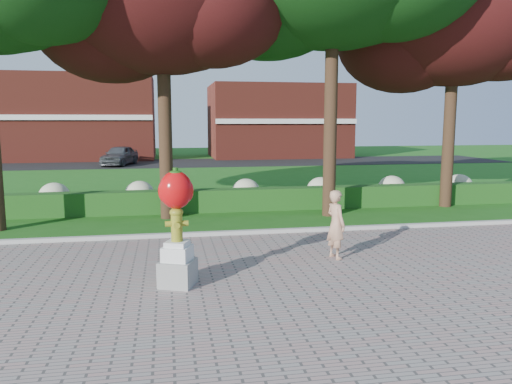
% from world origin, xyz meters
% --- Properties ---
extents(ground, '(100.00, 100.00, 0.00)m').
position_xyz_m(ground, '(0.00, 0.00, 0.00)').
color(ground, '#1D5A16').
rests_on(ground, ground).
extents(walkway, '(40.00, 14.00, 0.04)m').
position_xyz_m(walkway, '(0.00, -4.00, 0.02)').
color(walkway, gray).
rests_on(walkway, ground).
extents(curb, '(40.00, 0.18, 0.15)m').
position_xyz_m(curb, '(0.00, 3.00, 0.07)').
color(curb, '#ADADA5').
rests_on(curb, ground).
extents(lawn_hedge, '(24.00, 0.70, 0.80)m').
position_xyz_m(lawn_hedge, '(0.00, 7.00, 0.40)').
color(lawn_hedge, '#154B16').
rests_on(lawn_hedge, ground).
extents(hydrangea_row, '(20.10, 1.10, 0.99)m').
position_xyz_m(hydrangea_row, '(0.57, 8.00, 0.55)').
color(hydrangea_row, '#BDBB90').
rests_on(hydrangea_row, ground).
extents(street, '(50.00, 8.00, 0.02)m').
position_xyz_m(street, '(0.00, 28.00, 0.01)').
color(street, black).
rests_on(street, ground).
extents(building_left, '(14.00, 8.00, 7.00)m').
position_xyz_m(building_left, '(-10.00, 34.00, 3.50)').
color(building_left, maroon).
rests_on(building_left, ground).
extents(building_right, '(12.00, 8.00, 6.40)m').
position_xyz_m(building_right, '(8.00, 34.00, 3.20)').
color(building_right, maroon).
rests_on(building_right, ground).
extents(tree_far_right, '(7.88, 6.72, 10.21)m').
position_xyz_m(tree_far_right, '(8.40, 6.58, 6.97)').
color(tree_far_right, black).
rests_on(tree_far_right, ground).
extents(hydrant_sculpture, '(0.82, 0.82, 2.33)m').
position_xyz_m(hydrant_sculpture, '(-1.82, -1.19, 1.27)').
color(hydrant_sculpture, gray).
rests_on(hydrant_sculpture, walkway).
extents(woman, '(0.53, 0.68, 1.62)m').
position_xyz_m(woman, '(1.89, 0.16, 0.85)').
color(woman, tan).
rests_on(woman, walkway).
extents(parked_car, '(2.79, 4.54, 1.44)m').
position_xyz_m(parked_car, '(-5.37, 26.80, 0.74)').
color(parked_car, '#44484D').
rests_on(parked_car, street).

